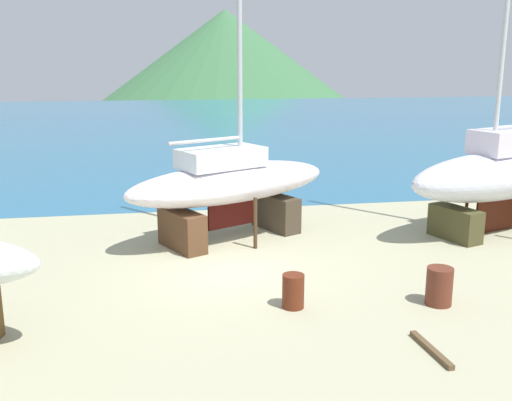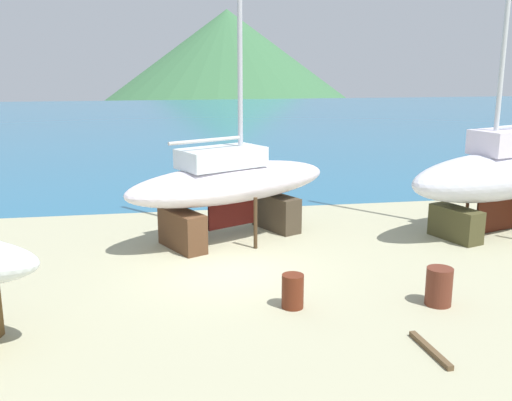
# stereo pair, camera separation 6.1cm
# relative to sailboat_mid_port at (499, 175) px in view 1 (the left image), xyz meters

# --- Properties ---
(ground_plane) EXTENTS (42.21, 42.21, 0.00)m
(ground_plane) POSITION_rel_sailboat_mid_port_xyz_m (-9.55, -5.90, -2.00)
(ground_plane) COLOR #ABA886
(sea_water) EXTENTS (136.01, 66.22, 0.01)m
(sea_water) POSITION_rel_sailboat_mid_port_xyz_m (-9.55, 37.76, -2.00)
(sea_water) COLOR #286990
(sea_water) RESTS_ON ground
(headland_hill) EXTENTS (107.20, 107.20, 38.47)m
(headland_hill) POSITION_rel_sailboat_mid_port_xyz_m (8.87, 149.37, -2.00)
(headland_hill) COLOR #3C6F43
(headland_hill) RESTS_ON ground
(sailboat_mid_port) EXTENTS (7.90, 4.58, 13.32)m
(sailboat_mid_port) POSITION_rel_sailboat_mid_port_xyz_m (0.00, 0.00, 0.00)
(sailboat_mid_port) COLOR #454123
(sailboat_mid_port) RESTS_ON ground
(sailboat_large_starboard) EXTENTS (7.74, 5.50, 11.53)m
(sailboat_large_starboard) POSITION_rel_sailboat_mid_port_xyz_m (-9.09, 0.71, -0.15)
(sailboat_large_starboard) COLOR #443829
(sailboat_large_starboard) RESTS_ON ground
(worker) EXTENTS (0.43, 0.50, 1.68)m
(worker) POSITION_rel_sailboat_mid_port_xyz_m (0.94, 4.68, -1.12)
(worker) COLOR orange
(worker) RESTS_ON ground
(barrel_rust_far) EXTENTS (0.72, 0.72, 0.83)m
(barrel_rust_far) POSITION_rel_sailboat_mid_port_xyz_m (-8.35, -5.10, -1.58)
(barrel_rust_far) COLOR #5D2413
(barrel_rust_far) RESTS_ON ground
(barrel_tipped_left) EXTENTS (0.88, 0.88, 0.93)m
(barrel_tipped_left) POSITION_rel_sailboat_mid_port_xyz_m (-4.84, -5.53, -1.53)
(barrel_tipped_left) COLOR #5F2B1C
(barrel_tipped_left) RESTS_ON ground
(timber_plank_far) EXTENTS (0.23, 1.55, 0.11)m
(timber_plank_far) POSITION_rel_sailboat_mid_port_xyz_m (-6.10, -7.75, -1.94)
(timber_plank_far) COLOR brown
(timber_plank_far) RESTS_ON ground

